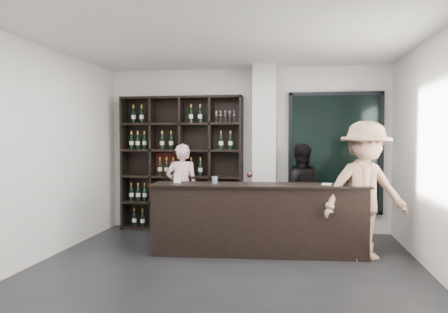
% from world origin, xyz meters
% --- Properties ---
extents(floor, '(5.00, 5.50, 0.01)m').
position_xyz_m(floor, '(0.00, 0.00, -0.01)').
color(floor, black).
rests_on(floor, ground).
extents(wine_shelf, '(2.20, 0.35, 2.40)m').
position_xyz_m(wine_shelf, '(-1.15, 2.57, 1.20)').
color(wine_shelf, black).
rests_on(wine_shelf, floor).
extents(structural_column, '(0.40, 0.40, 2.90)m').
position_xyz_m(structural_column, '(0.35, 2.47, 1.45)').
color(structural_column, silver).
rests_on(structural_column, floor).
extents(glass_panel, '(1.60, 0.08, 2.10)m').
position_xyz_m(glass_panel, '(1.55, 2.69, 1.40)').
color(glass_panel, black).
rests_on(glass_panel, floor).
extents(tasting_counter, '(3.05, 0.64, 1.00)m').
position_xyz_m(tasting_counter, '(0.35, 1.10, 0.50)').
color(tasting_counter, black).
rests_on(tasting_counter, floor).
extents(taster_pink, '(0.62, 0.46, 1.56)m').
position_xyz_m(taster_pink, '(-1.10, 2.40, 0.78)').
color(taster_pink, '#FFC1C6').
rests_on(taster_pink, floor).
extents(taster_black, '(0.81, 0.66, 1.55)m').
position_xyz_m(taster_black, '(0.95, 2.31, 0.78)').
color(taster_black, black).
rests_on(taster_black, floor).
extents(customer, '(1.38, 1.07, 1.88)m').
position_xyz_m(customer, '(1.80, 1.05, 0.94)').
color(customer, '#A27961').
rests_on(customer, floor).
extents(wine_glass, '(0.12, 0.12, 0.21)m').
position_xyz_m(wine_glass, '(0.22, 1.11, 1.11)').
color(wine_glass, white).
rests_on(wine_glass, tasting_counter).
extents(spit_cup, '(0.09, 0.09, 0.11)m').
position_xyz_m(spit_cup, '(-0.27, 1.05, 1.05)').
color(spit_cup, '#9BACBE').
rests_on(spit_cup, tasting_counter).
extents(napkin_stack, '(0.15, 0.15, 0.02)m').
position_xyz_m(napkin_stack, '(1.30, 1.12, 1.01)').
color(napkin_stack, white).
rests_on(napkin_stack, tasting_counter).
extents(card_stand, '(0.10, 0.05, 0.15)m').
position_xyz_m(card_stand, '(-0.83, 1.08, 1.07)').
color(card_stand, white).
rests_on(card_stand, tasting_counter).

